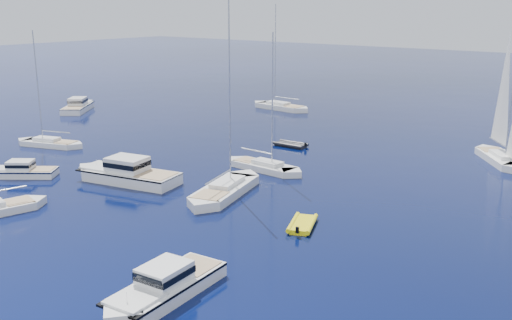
{
  "coord_description": "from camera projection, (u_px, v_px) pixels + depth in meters",
  "views": [
    {
      "loc": [
        34.69,
        -18.28,
        16.72
      ],
      "look_at": [
        1.02,
        24.76,
        2.2
      ],
      "focal_mm": 41.51,
      "sensor_mm": 36.0,
      "label": 1
    }
  ],
  "objects": [
    {
      "name": "ground",
      "position": [
        12.0,
        266.0,
        38.87
      ],
      "size": [
        400.0,
        400.0,
        0.0
      ],
      "primitive_type": "plane",
      "color": "#081452",
      "rests_on": "ground"
    },
    {
      "name": "sailboat_sails_r",
      "position": [
        500.0,
        162.0,
        64.28
      ],
      "size": [
        9.08,
        10.48,
        16.25
      ],
      "primitive_type": null,
      "rotation": [
        0.0,
        0.0,
        3.81
      ],
      "color": "white",
      "rests_on": "ground"
    },
    {
      "name": "sailboat_far_l",
      "position": [
        280.0,
        109.0,
        96.38
      ],
      "size": [
        11.91,
        3.89,
        17.23
      ],
      "primitive_type": null,
      "rotation": [
        0.0,
        0.0,
        1.5
      ],
      "color": "silver",
      "rests_on": "ground"
    },
    {
      "name": "tender_yellow",
      "position": [
        302.0,
        227.0,
        45.68
      ],
      "size": [
        3.63,
        4.63,
        0.95
      ],
      "primitive_type": null,
      "rotation": [
        0.0,
        0.0,
        0.4
      ],
      "color": "yellow",
      "rests_on": "ground"
    },
    {
      "name": "sailboat_mid_r",
      "position": [
        225.0,
        194.0,
        53.49
      ],
      "size": [
        6.31,
        12.59,
        17.91
      ],
      "primitive_type": null,
      "rotation": [
        0.0,
        0.0,
        0.27
      ],
      "color": "silver",
      "rests_on": "ground"
    },
    {
      "name": "sailboat_mid_l",
      "position": [
        50.0,
        146.0,
        71.51
      ],
      "size": [
        9.98,
        5.52,
        14.24
      ],
      "primitive_type": null,
      "rotation": [
        0.0,
        0.0,
        1.9
      ],
      "color": "white",
      "rests_on": "ground"
    },
    {
      "name": "sailboat_centre",
      "position": [
        264.0,
        170.0,
        61.26
      ],
      "size": [
        10.0,
        2.95,
        14.56
      ],
      "primitive_type": null,
      "rotation": [
        0.0,
        0.0,
        4.67
      ],
      "color": "silver",
      "rests_on": "ground"
    },
    {
      "name": "motor_cruiser_centre",
      "position": [
        126.0,
        181.0,
        57.28
      ],
      "size": [
        12.44,
        6.09,
        3.13
      ],
      "primitive_type": null,
      "rotation": [
        0.0,
        0.0,
        1.78
      ],
      "color": "silver",
      "rests_on": "ground"
    },
    {
      "name": "motor_cruiser_far_l",
      "position": [
        79.0,
        111.0,
        95.09
      ],
      "size": [
        8.89,
        10.09,
        2.72
      ],
      "primitive_type": null,
      "rotation": [
        0.0,
        0.0,
        0.67
      ],
      "color": "silver",
      "rests_on": "ground"
    },
    {
      "name": "motor_cruiser_near",
      "position": [
        163.0,
        297.0,
        34.7
      ],
      "size": [
        3.92,
        9.97,
        2.55
      ],
      "primitive_type": null,
      "rotation": [
        0.0,
        0.0,
        3.24
      ],
      "color": "white",
      "rests_on": "ground"
    },
    {
      "name": "motor_cruiser_left",
      "position": [
        20.0,
        176.0,
        59.0
      ],
      "size": [
        7.76,
        6.73,
        2.08
      ],
      "primitive_type": null,
      "rotation": [
        0.0,
        0.0,
        2.22
      ],
      "color": "silver",
      "rests_on": "ground"
    },
    {
      "name": "tender_grey_far",
      "position": [
        290.0,
        146.0,
        71.37
      ],
      "size": [
        4.31,
        2.41,
        0.95
      ],
      "primitive_type": null,
      "rotation": [
        0.0,
        0.0,
        1.6
      ],
      "color": "black",
      "rests_on": "ground"
    }
  ]
}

